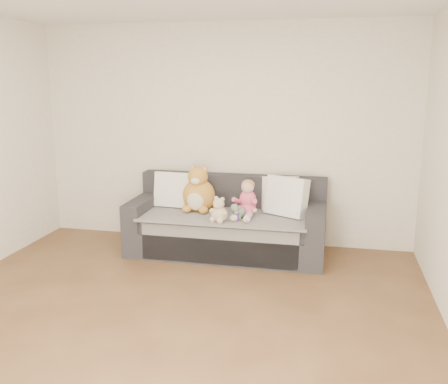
{
  "coord_description": "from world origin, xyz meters",
  "views": [
    {
      "loc": [
        1.28,
        -3.31,
        1.96
      ],
      "look_at": [
        0.14,
        1.87,
        0.75
      ],
      "focal_mm": 40.0,
      "sensor_mm": 36.0,
      "label": 1
    }
  ],
  "objects_px": {
    "sippy_cup": "(236,215)",
    "sofa": "(228,226)",
    "teddy_bear": "(219,212)",
    "plush_cat": "(199,193)",
    "toddler": "(247,201)"
  },
  "relations": [
    {
      "from": "sippy_cup",
      "to": "sofa",
      "type": "bearing_deg",
      "value": 116.63
    },
    {
      "from": "sippy_cup",
      "to": "teddy_bear",
      "type": "bearing_deg",
      "value": -157.15
    },
    {
      "from": "sofa",
      "to": "sippy_cup",
      "type": "bearing_deg",
      "value": -63.37
    },
    {
      "from": "teddy_bear",
      "to": "sippy_cup",
      "type": "height_order",
      "value": "teddy_bear"
    },
    {
      "from": "sofa",
      "to": "sippy_cup",
      "type": "xyz_separation_m",
      "value": [
        0.16,
        -0.33,
        0.22
      ]
    },
    {
      "from": "plush_cat",
      "to": "teddy_bear",
      "type": "bearing_deg",
      "value": -48.45
    },
    {
      "from": "toddler",
      "to": "plush_cat",
      "type": "bearing_deg",
      "value": 174.35
    },
    {
      "from": "plush_cat",
      "to": "sippy_cup",
      "type": "bearing_deg",
      "value": -30.84
    },
    {
      "from": "teddy_bear",
      "to": "sippy_cup",
      "type": "relative_size",
      "value": 2.42
    },
    {
      "from": "sofa",
      "to": "sippy_cup",
      "type": "height_order",
      "value": "sofa"
    },
    {
      "from": "toddler",
      "to": "teddy_bear",
      "type": "bearing_deg",
      "value": -125.82
    },
    {
      "from": "toddler",
      "to": "teddy_bear",
      "type": "xyz_separation_m",
      "value": [
        -0.25,
        -0.28,
        -0.06
      ]
    },
    {
      "from": "sippy_cup",
      "to": "plush_cat",
      "type": "bearing_deg",
      "value": 146.74
    },
    {
      "from": "toddler",
      "to": "sippy_cup",
      "type": "distance_m",
      "value": 0.25
    },
    {
      "from": "toddler",
      "to": "teddy_bear",
      "type": "height_order",
      "value": "toddler"
    }
  ]
}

